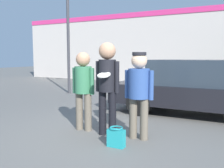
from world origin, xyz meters
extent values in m
plane|color=#66635E|center=(0.00, 0.00, 0.00)|extent=(56.00, 56.00, 0.00)
cube|color=beige|center=(0.00, 10.19, 2.12)|extent=(24.00, 0.18, 4.23)
cube|color=#E0337A|center=(0.00, 10.08, 4.08)|extent=(24.00, 0.04, 0.30)
cylinder|color=#665B4C|center=(-0.58, 0.03, 0.39)|extent=(0.15, 0.15, 0.79)
cylinder|color=#665B4C|center=(-0.36, 0.03, 0.39)|extent=(0.15, 0.15, 0.79)
cylinder|color=#33724C|center=(-0.47, 0.03, 1.07)|extent=(0.36, 0.36, 0.56)
cylinder|color=#33724C|center=(-0.69, 0.03, 1.04)|extent=(0.09, 0.09, 0.54)
cylinder|color=#33724C|center=(-0.25, 0.03, 1.04)|extent=(0.09, 0.09, 0.54)
sphere|color=tan|center=(-0.47, 0.03, 1.49)|extent=(0.30, 0.30, 0.30)
cylinder|color=black|center=(0.04, -0.06, 0.44)|extent=(0.15, 0.15, 0.87)
cylinder|color=black|center=(0.26, -0.06, 0.44)|extent=(0.15, 0.15, 0.87)
cylinder|color=black|center=(0.15, -0.06, 1.18)|extent=(0.34, 0.34, 0.62)
cylinder|color=black|center=(-0.06, -0.06, 1.16)|extent=(0.09, 0.09, 0.60)
cylinder|color=black|center=(0.35, -0.06, 1.16)|extent=(0.09, 0.09, 0.60)
sphere|color=tan|center=(0.15, -0.06, 1.65)|extent=(0.33, 0.33, 0.33)
cylinder|color=silver|center=(0.21, -0.30, 1.21)|extent=(0.25, 0.24, 0.10)
cylinder|color=#665B4C|center=(0.66, 0.03, 0.39)|extent=(0.15, 0.15, 0.78)
cylinder|color=#665B4C|center=(0.88, 0.03, 0.39)|extent=(0.15, 0.15, 0.78)
cylinder|color=#2D4C8C|center=(0.77, 0.03, 1.05)|extent=(0.39, 0.39, 0.55)
cylinder|color=#2D4C8C|center=(0.53, 0.03, 1.03)|extent=(0.09, 0.09, 0.53)
cylinder|color=#2D4C8C|center=(1.00, 0.03, 1.03)|extent=(0.09, 0.09, 0.53)
sphere|color=#DBB28E|center=(0.77, 0.03, 1.47)|extent=(0.29, 0.29, 0.29)
cylinder|color=black|center=(0.77, 0.03, 1.60)|extent=(0.26, 0.26, 0.06)
cube|color=black|center=(1.52, 2.66, 0.54)|extent=(4.65, 1.93, 0.53)
cube|color=#28333D|center=(1.43, 2.66, 1.14)|extent=(2.42, 1.66, 0.66)
cylinder|color=black|center=(0.08, 3.53, 0.33)|extent=(0.66, 0.22, 0.66)
cylinder|color=black|center=(0.08, 1.80, 0.33)|extent=(0.66, 0.22, 0.66)
cylinder|color=#38383D|center=(-4.06, 4.22, 2.70)|extent=(0.12, 0.12, 5.39)
cube|color=teal|center=(0.59, -0.55, 0.15)|extent=(0.30, 0.14, 0.31)
torus|color=teal|center=(0.59, -0.55, 0.34)|extent=(0.23, 0.23, 0.02)
camera|label=1|loc=(2.46, -4.26, 1.54)|focal=40.00mm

